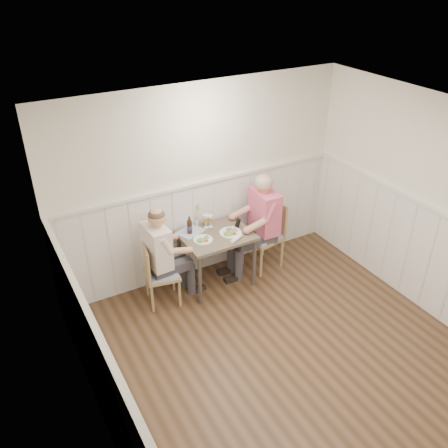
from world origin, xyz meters
name	(u,v)px	position (x,y,z in m)	size (l,w,h in m)	color
ground_plane	(300,372)	(0.00, 0.00, 0.00)	(4.50, 4.50, 0.00)	#422C1A
room_shell	(313,253)	(0.00, 0.00, 1.52)	(4.04, 4.54, 2.60)	white
wainscot	(267,286)	(0.00, 0.69, 0.69)	(4.00, 4.49, 1.34)	white
dining_table	(216,241)	(-0.01, 1.84, 0.65)	(0.89, 0.70, 0.75)	brown
chair_right	(266,232)	(0.79, 1.87, 0.52)	(0.52, 0.52, 0.96)	#997D55
chair_left	(158,272)	(-0.85, 1.82, 0.46)	(0.47, 0.47, 0.85)	#997D55
man_in_pink	(261,230)	(0.67, 1.83, 0.61)	(0.68, 0.48, 1.45)	#3F3F47
diner_cream	(161,263)	(-0.78, 1.85, 0.56)	(0.64, 0.44, 1.34)	#3F3F47
plate_man	(230,232)	(0.14, 1.76, 0.77)	(0.29, 0.29, 0.07)	white
plate_diner	(202,240)	(-0.24, 1.78, 0.77)	(0.25, 0.25, 0.06)	white
beer_glass_a	(210,219)	(0.01, 2.04, 0.87)	(0.07, 0.07, 0.17)	silver
beer_glass_b	(206,219)	(-0.05, 2.05, 0.88)	(0.08, 0.08, 0.19)	silver
beer_bottle	(190,226)	(-0.30, 2.02, 0.86)	(0.07, 0.07, 0.24)	#311C10
rolled_napkin	(236,239)	(0.13, 1.58, 0.77)	(0.22, 0.14, 0.05)	white
grass_vase	(196,216)	(-0.14, 2.15, 0.90)	(0.04, 0.04, 0.34)	silver
gingham_mat	(190,232)	(-0.28, 2.05, 0.75)	(0.39, 0.35, 0.01)	#5470B3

